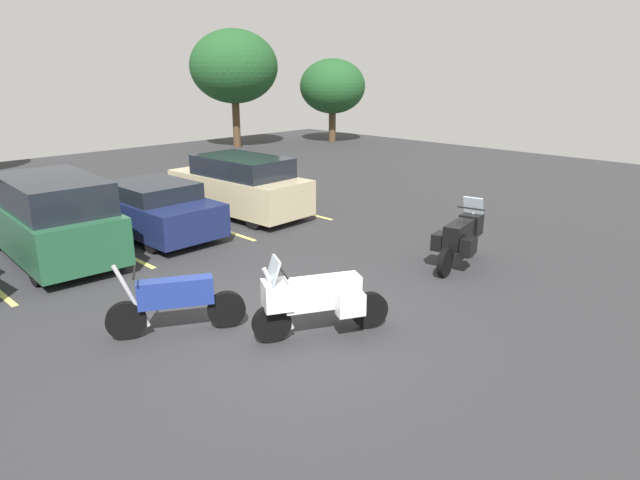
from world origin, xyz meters
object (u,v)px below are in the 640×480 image
(motorcycle_touring, at_px, (317,298))
(motorcycle_second, at_px, (175,301))
(car_champagne, at_px, (240,186))
(motorcycle_third, at_px, (461,236))
(car_navy, at_px, (148,208))
(car_green, at_px, (52,218))

(motorcycle_touring, height_order, motorcycle_second, motorcycle_touring)
(car_champagne, bearing_deg, motorcycle_third, -84.54)
(motorcycle_second, height_order, car_champagne, car_champagne)
(car_navy, distance_m, car_champagne, 2.91)
(motorcycle_touring, relative_size, car_champagne, 0.45)
(motorcycle_third, relative_size, car_navy, 0.45)
(motorcycle_touring, distance_m, car_champagne, 8.16)
(car_green, relative_size, car_navy, 0.98)
(motorcycle_touring, bearing_deg, motorcycle_second, 132.55)
(car_green, height_order, car_navy, car_green)
(motorcycle_second, relative_size, car_champagne, 0.43)
(motorcycle_second, height_order, motorcycle_third, motorcycle_third)
(motorcycle_touring, xyz_separation_m, motorcycle_third, (4.61, 0.13, 0.01))
(car_green, relative_size, car_champagne, 1.01)
(car_green, xyz_separation_m, car_champagne, (5.44, 0.24, -0.10))
(motorcycle_third, relative_size, car_champagne, 0.47)
(motorcycle_third, bearing_deg, car_champagne, 95.46)
(motorcycle_second, xyz_separation_m, car_green, (0.06, 5.20, 0.39))
(motorcycle_second, distance_m, motorcycle_third, 6.37)
(motorcycle_second, relative_size, motorcycle_third, 0.93)
(car_green, distance_m, car_champagne, 5.44)
(car_navy, bearing_deg, car_champagne, -2.72)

